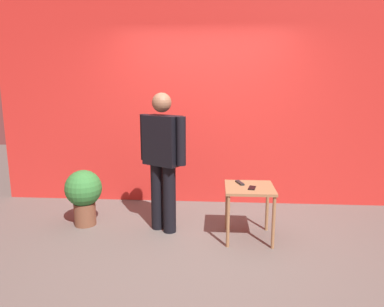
% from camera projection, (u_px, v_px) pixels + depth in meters
% --- Properties ---
extents(ground_plane, '(12.00, 12.00, 0.00)m').
position_uv_depth(ground_plane, '(199.00, 249.00, 3.69)').
color(ground_plane, '#59544F').
extents(back_wall_red, '(5.91, 0.12, 3.14)m').
position_uv_depth(back_wall_red, '(205.00, 94.00, 4.92)').
color(back_wall_red, red).
rests_on(back_wall_red, ground_plane).
extents(standing_person, '(0.60, 0.41, 1.61)m').
position_uv_depth(standing_person, '(163.00, 155.00, 4.00)').
color(standing_person, black).
rests_on(standing_person, ground_plane).
extents(side_table, '(0.53, 0.53, 0.60)m').
position_uv_depth(side_table, '(249.00, 195.00, 3.85)').
color(side_table, olive).
rests_on(side_table, ground_plane).
extents(cell_phone, '(0.10, 0.16, 0.01)m').
position_uv_depth(cell_phone, '(252.00, 188.00, 3.77)').
color(cell_phone, black).
rests_on(cell_phone, side_table).
extents(tv_remote, '(0.10, 0.18, 0.02)m').
position_uv_depth(tv_remote, '(240.00, 183.00, 3.94)').
color(tv_remote, black).
rests_on(tv_remote, side_table).
extents(potted_plant, '(0.44, 0.44, 0.69)m').
position_uv_depth(potted_plant, '(84.00, 193.00, 4.25)').
color(potted_plant, brown).
rests_on(potted_plant, ground_plane).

